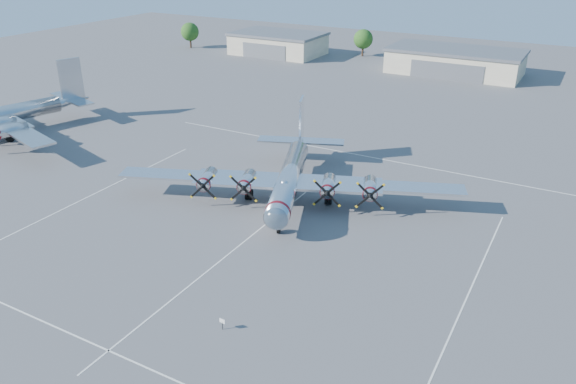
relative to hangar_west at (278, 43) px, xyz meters
The scene contains 9 objects.
ground 93.54m from the hangar_west, 61.23° to the right, with size 260.00×260.00×0.00m, color #505052.
parking_lines 95.08m from the hangar_west, 61.74° to the right, with size 60.00×50.08×0.01m.
hangar_west is the anchor object (origin of this frame).
hangar_center 45.00m from the hangar_west, ahead, with size 28.60×14.60×5.40m.
tree_far_west 25.36m from the hangar_west, behind, with size 4.80×4.80×6.64m.
tree_west 21.61m from the hangar_west, 21.89° to the left, with size 4.80×4.80×6.64m.
main_bomber_b29 85.50m from the hangar_west, 59.17° to the right, with size 39.49×27.01×8.73m, color silver, non-canonical shape.
bomber_west 74.54m from the hangar_west, 94.54° to the right, with size 37.53×26.58×9.91m, color silver, non-canonical shape.
info_placard 110.31m from the hangar_west, 62.42° to the right, with size 0.52×0.07×1.00m.
Camera 1 is at (27.82, -44.48, 28.52)m, focal length 35.00 mm.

